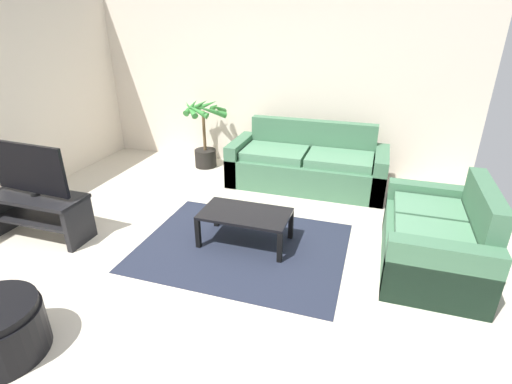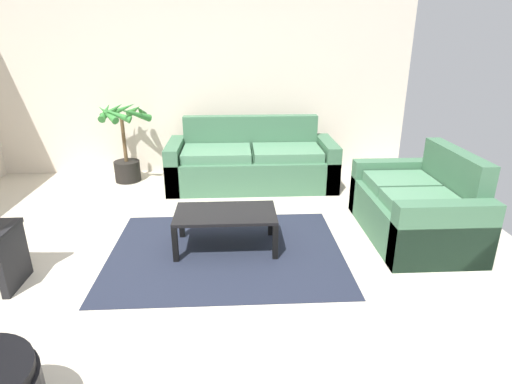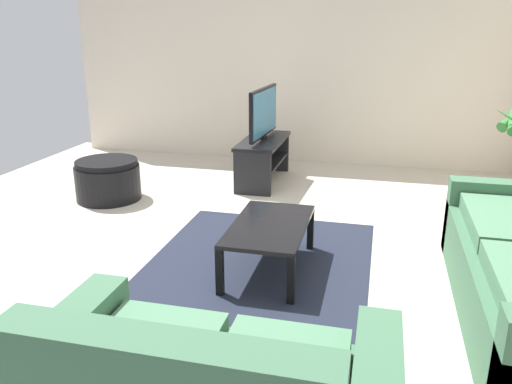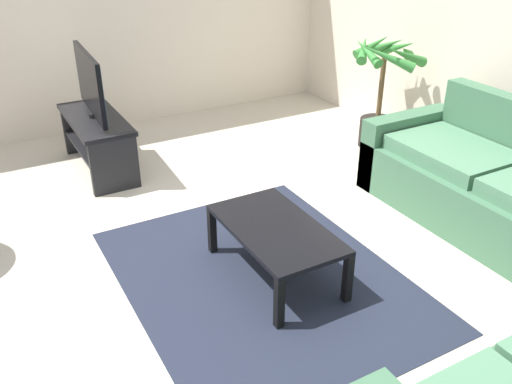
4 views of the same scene
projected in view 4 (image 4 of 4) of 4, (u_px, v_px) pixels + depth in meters
The scene contains 8 objects.
ground_plane at pixel (188, 268), 3.76m from camera, with size 6.60×6.60×0.00m, color beige.
wall_left at pixel (63, 3), 5.46m from camera, with size 0.06×6.00×2.70m, color beige.
couch_main at pixel (505, 194), 4.08m from camera, with size 2.23×0.90×0.90m.
tv_stand at pixel (97, 136), 5.03m from camera, with size 1.10×0.45×0.51m.
tv at pixel (90, 83), 4.81m from camera, with size 0.98×0.10×0.59m.
coffee_table at pixel (276, 233), 3.55m from camera, with size 0.96×0.54×0.37m.
area_rug at pixel (262, 278), 3.65m from camera, with size 2.20×1.70×0.01m, color #1E2333.
potted_palm at pixel (381, 94), 5.42m from camera, with size 0.74×0.72×1.13m.
Camera 4 is at (2.93, -1.10, 2.21)m, focal length 38.48 mm.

